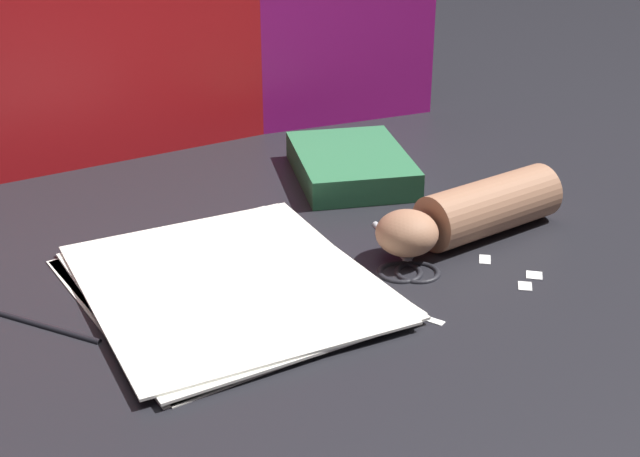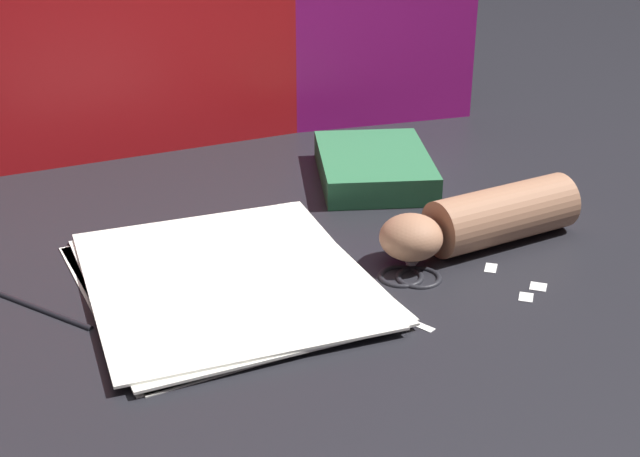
{
  "view_description": "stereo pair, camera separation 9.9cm",
  "coord_description": "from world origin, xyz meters",
  "px_view_note": "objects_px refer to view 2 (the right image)",
  "views": [
    {
      "loc": [
        -0.43,
        -0.8,
        0.48
      ],
      "look_at": [
        0.03,
        -0.03,
        0.06
      ],
      "focal_mm": 50.0,
      "sensor_mm": 36.0,
      "label": 1
    },
    {
      "loc": [
        -0.34,
        -0.85,
        0.48
      ],
      "look_at": [
        0.03,
        -0.03,
        0.06
      ],
      "focal_mm": 50.0,
      "sensor_mm": 36.0,
      "label": 2
    }
  ],
  "objects_px": {
    "scissors": "(411,264)",
    "hand_forearm": "(481,220)",
    "paper_stack": "(226,280)",
    "book_closed": "(374,167)"
  },
  "relations": [
    {
      "from": "paper_stack",
      "to": "hand_forearm",
      "type": "relative_size",
      "value": 1.32
    },
    {
      "from": "scissors",
      "to": "hand_forearm",
      "type": "xyz_separation_m",
      "value": [
        0.11,
        0.02,
        0.03
      ]
    },
    {
      "from": "book_closed",
      "to": "scissors",
      "type": "relative_size",
      "value": 1.46
    },
    {
      "from": "scissors",
      "to": "hand_forearm",
      "type": "relative_size",
      "value": 0.63
    },
    {
      "from": "scissors",
      "to": "hand_forearm",
      "type": "distance_m",
      "value": 0.11
    },
    {
      "from": "book_closed",
      "to": "hand_forearm",
      "type": "height_order",
      "value": "hand_forearm"
    },
    {
      "from": "paper_stack",
      "to": "book_closed",
      "type": "relative_size",
      "value": 1.43
    },
    {
      "from": "paper_stack",
      "to": "hand_forearm",
      "type": "distance_m",
      "value": 0.32
    },
    {
      "from": "paper_stack",
      "to": "scissors",
      "type": "distance_m",
      "value": 0.22
    },
    {
      "from": "book_closed",
      "to": "hand_forearm",
      "type": "distance_m",
      "value": 0.25
    }
  ]
}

